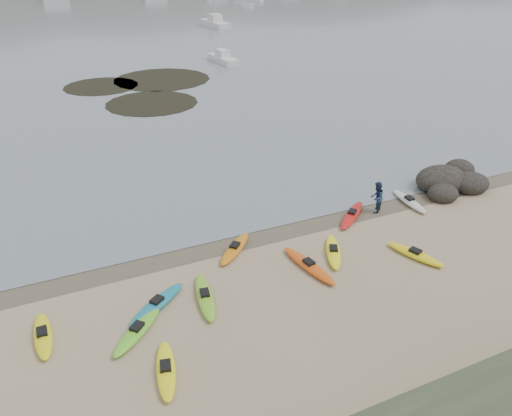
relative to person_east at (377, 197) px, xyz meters
name	(u,v)px	position (x,y,z in m)	size (l,w,h in m)	color
ground	(256,232)	(-7.33, 0.80, -0.95)	(600.00, 600.00, 0.00)	tan
wet_sand	(258,235)	(-7.33, 0.50, -0.95)	(60.00, 60.00, 0.00)	brown
kayaks	(268,271)	(-8.41, -2.95, -0.78)	(21.89, 10.27, 0.34)	orange
person_east	(377,197)	(0.00, 0.00, 0.00)	(0.93, 0.72, 1.91)	navy
rock_cluster	(450,184)	(6.43, 0.74, -0.72)	(5.22, 3.83, 1.73)	black
kelp_mats	(144,88)	(-5.74, 33.59, -0.93)	(16.41, 18.97, 0.04)	black
moored_boats	(82,27)	(-6.60, 77.07, -0.38)	(99.01, 79.31, 1.26)	silver
far_hills	(147,24)	(32.04, 194.77, -16.88)	(550.00, 135.00, 80.00)	#384235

